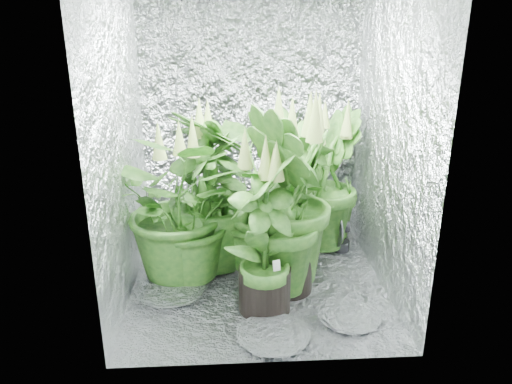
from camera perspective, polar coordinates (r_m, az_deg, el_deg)
The scene contains 11 objects.
ground at distance 3.31m, azimuth 0.16°, elevation -10.16°, with size 1.60×1.60×0.00m, color silver.
walls at distance 2.94m, azimuth 0.17°, elevation 6.92°, with size 1.62×1.62×2.00m.
plant_a at distance 3.17m, azimuth -8.44°, elevation -1.47°, with size 1.18×1.18×1.08m.
plant_b at distance 3.37m, azimuth 4.63°, elevation 0.37°, with size 0.79×0.79×1.17m.
plant_c at distance 3.63m, azimuth 8.10°, elevation 1.29°, with size 0.69×0.69×1.10m.
plant_d at distance 3.30m, azimuth -5.03°, elevation -0.05°, with size 0.84×0.84×1.15m.
plant_e at distance 3.22m, azimuth 0.87°, elevation -1.45°, with size 1.03×1.03×1.04m.
plant_f at distance 2.82m, azimuth 1.03°, elevation -5.21°, with size 0.63×0.63×1.04m.
plant_g at distance 2.98m, azimuth 3.92°, elevation -1.17°, with size 0.67×0.67×1.27m.
circulation_fan at distance 3.70m, azimuth 9.32°, elevation -4.64°, with size 0.16×0.29×0.33m.
plant_label at distance 2.87m, azimuth 2.37°, elevation -8.46°, with size 0.04×0.01×0.07m, color white.
Camera 1 is at (-0.18, -2.86, 1.67)m, focal length 35.00 mm.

